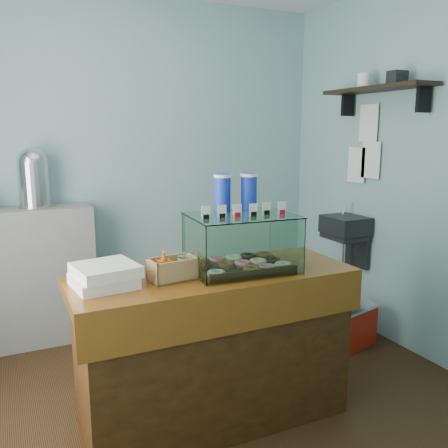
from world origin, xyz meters
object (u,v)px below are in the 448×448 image
counter (215,347)px  red_cooler (350,324)px  display_case (240,240)px  coffee_urn (33,176)px

counter → red_cooler: bearing=18.5°
counter → display_case: bearing=8.7°
display_case → red_cooler: size_ratio=1.42×
counter → display_case: display_case is taller
coffee_urn → red_cooler: bearing=-27.0°
coffee_urn → counter: bearing=-62.9°
coffee_urn → red_cooler: 2.74m
display_case → red_cooler: display_case is taller
counter → display_case: 0.64m
counter → coffee_urn: 1.99m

